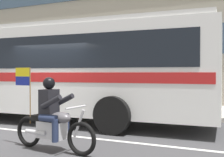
{
  "coord_description": "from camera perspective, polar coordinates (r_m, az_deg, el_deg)",
  "views": [
    {
      "loc": [
        5.11,
        -6.87,
        1.65
      ],
      "look_at": [
        2.04,
        -0.02,
        1.51
      ],
      "focal_mm": 45.25,
      "sensor_mm": 36.0,
      "label": 1
    }
  ],
  "objects": [
    {
      "name": "transit_bus",
      "position": [
        10.26,
        -14.05,
        2.35
      ],
      "size": [
        11.96,
        3.08,
        3.22
      ],
      "color": "white",
      "rests_on": "ground_plane"
    },
    {
      "name": "ground_plane",
      "position": [
        8.72,
        -12.45,
        -9.86
      ],
      "size": [
        60.0,
        60.0,
        0.0
      ],
      "primitive_type": "plane",
      "color": "#3D3D3F"
    },
    {
      "name": "lane_center_stripe",
      "position": [
        8.25,
        -14.97,
        -10.46
      ],
      "size": [
        26.6,
        0.14,
        0.01
      ],
      "primitive_type": "cube",
      "color": "silver",
      "rests_on": "ground_plane"
    },
    {
      "name": "office_building_facade",
      "position": [
        15.43,
        4.45,
        12.29
      ],
      "size": [
        28.0,
        0.89,
        9.28
      ],
      "color": "gray",
      "rests_on": "ground_plane"
    },
    {
      "name": "motorcycle_with_rider",
      "position": [
        6.16,
        -11.94,
        -8.13
      ],
      "size": [
        2.19,
        0.65,
        1.78
      ],
      "color": "black",
      "rests_on": "ground_plane"
    },
    {
      "name": "fire_hydrant",
      "position": [
        14.5,
        -18.25,
        -3.45
      ],
      "size": [
        0.22,
        0.3,
        0.75
      ],
      "color": "red",
      "rests_on": "sidewalk_curb"
    },
    {
      "name": "sidewalk_curb",
      "position": [
        13.11,
        1.03,
        -5.82
      ],
      "size": [
        28.0,
        3.8,
        0.15
      ],
      "primitive_type": "cube",
      "color": "#B7B2A8",
      "rests_on": "ground_plane"
    }
  ]
}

